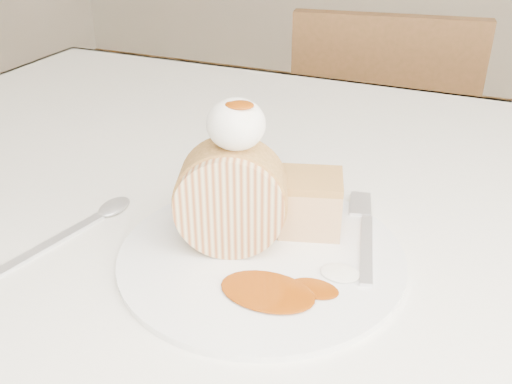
% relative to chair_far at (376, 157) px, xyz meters
% --- Properties ---
extents(table, '(1.40, 0.90, 0.75)m').
position_rel_chair_far_xyz_m(table, '(0.02, -0.70, 0.18)').
color(table, white).
rests_on(table, ground).
extents(chair_far, '(0.46, 0.46, 0.85)m').
position_rel_chair_far_xyz_m(chair_far, '(0.00, 0.00, 0.00)').
color(chair_far, brown).
rests_on(chair_far, ground).
extents(plate, '(0.36, 0.36, 0.01)m').
position_rel_chair_far_xyz_m(plate, '(0.04, -0.86, 0.27)').
color(plate, white).
rests_on(plate, table).
extents(roulade_slice, '(0.12, 0.09, 0.11)m').
position_rel_chair_far_xyz_m(roulade_slice, '(0.01, -0.85, 0.33)').
color(roulade_slice, beige).
rests_on(roulade_slice, plate).
extents(cake_chunk, '(0.08, 0.07, 0.05)m').
position_rel_chair_far_xyz_m(cake_chunk, '(0.07, -0.79, 0.30)').
color(cake_chunk, '#C28949').
rests_on(cake_chunk, plate).
extents(whipped_cream, '(0.06, 0.06, 0.05)m').
position_rel_chair_far_xyz_m(whipped_cream, '(0.01, -0.85, 0.41)').
color(whipped_cream, white).
rests_on(whipped_cream, roulade_slice).
extents(caramel_drizzle, '(0.03, 0.02, 0.01)m').
position_rel_chair_far_xyz_m(caramel_drizzle, '(0.02, -0.86, 0.43)').
color(caramel_drizzle, '#803305').
rests_on(caramel_drizzle, whipped_cream).
extents(caramel_pool, '(0.10, 0.08, 0.00)m').
position_rel_chair_far_xyz_m(caramel_pool, '(0.07, -0.92, 0.28)').
color(caramel_pool, '#803305').
rests_on(caramel_pool, plate).
extents(fork, '(0.06, 0.17, 0.00)m').
position_rel_chair_far_xyz_m(fork, '(0.14, -0.81, 0.28)').
color(fork, silver).
rests_on(fork, plate).
extents(spoon, '(0.06, 0.17, 0.00)m').
position_rel_chair_far_xyz_m(spoon, '(-0.17, -0.92, 0.27)').
color(spoon, silver).
rests_on(spoon, table).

